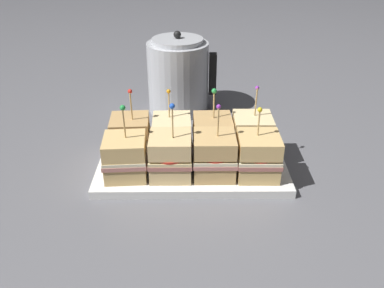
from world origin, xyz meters
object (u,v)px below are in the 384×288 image
(serving_platter, at_px, (192,166))
(sandwich_front_far_right, at_px, (258,156))
(sandwich_back_far_right, at_px, (252,135))
(sandwich_back_center_right, at_px, (213,135))
(kettle_steel, at_px, (178,76))
(sandwich_front_center_right, at_px, (214,155))
(sandwich_back_far_left, at_px, (130,136))
(sandwich_back_center_left, at_px, (172,136))
(sandwich_front_far_left, at_px, (125,157))
(sandwich_front_center_left, at_px, (171,156))

(serving_platter, distance_m, sandwich_front_far_right, 0.15)
(sandwich_back_far_right, bearing_deg, sandwich_back_center_right, 178.44)
(serving_platter, height_order, kettle_steel, kettle_steel)
(serving_platter, relative_size, kettle_steel, 1.81)
(sandwich_front_center_right, height_order, sandwich_back_far_left, sandwich_front_center_right)
(sandwich_front_far_right, relative_size, sandwich_back_center_right, 0.98)
(sandwich_back_center_left, bearing_deg, sandwich_front_far_right, -27.46)
(sandwich_back_center_right, bearing_deg, sandwich_front_center_right, -90.55)
(serving_platter, distance_m, sandwich_back_far_left, 0.15)
(sandwich_front_far_left, relative_size, sandwich_front_center_right, 0.99)
(sandwich_front_far_right, height_order, kettle_steel, kettle_steel)
(kettle_steel, bearing_deg, sandwich_back_far_right, -58.96)
(sandwich_back_center_left, bearing_deg, sandwich_front_center_right, -45.09)
(sandwich_back_center_left, xyz_separation_m, sandwich_back_center_right, (0.09, 0.00, 0.00))
(serving_platter, bearing_deg, sandwich_back_center_right, 45.21)
(serving_platter, xyz_separation_m, sandwich_back_center_right, (0.05, 0.05, 0.05))
(sandwich_front_center_right, distance_m, sandwich_front_far_right, 0.09)
(sandwich_front_center_left, height_order, sandwich_front_center_right, sandwich_front_center_left)
(sandwich_front_far_left, distance_m, kettle_steel, 0.38)
(sandwich_front_far_left, bearing_deg, sandwich_front_center_right, 0.52)
(sandwich_front_far_right, distance_m, kettle_steel, 0.41)
(sandwich_front_center_left, relative_size, sandwich_back_center_left, 1.08)
(sandwich_front_far_left, relative_size, sandwich_back_far_right, 0.99)
(serving_platter, height_order, sandwich_front_far_left, sandwich_front_far_left)
(sandwich_front_far_left, height_order, sandwich_front_center_left, sandwich_front_center_left)
(sandwich_front_center_right, relative_size, sandwich_back_far_left, 1.01)
(sandwich_front_center_right, height_order, sandwich_front_far_right, sandwich_front_center_right)
(sandwich_front_center_right, xyz_separation_m, sandwich_back_center_left, (-0.09, 0.09, -0.00))
(sandwich_front_center_left, bearing_deg, sandwich_front_far_left, -179.86)
(serving_platter, height_order, sandwich_front_far_right, sandwich_front_far_right)
(sandwich_front_far_left, bearing_deg, sandwich_front_center_left, 0.14)
(sandwich_back_center_left, relative_size, sandwich_back_center_right, 0.98)
(sandwich_back_center_left, relative_size, kettle_steel, 0.67)
(sandwich_front_far_right, relative_size, sandwich_back_far_left, 0.96)
(sandwich_front_far_left, xyz_separation_m, sandwich_back_far_right, (0.27, 0.09, 0.00))
(sandwich_front_far_left, height_order, sandwich_front_far_right, sandwich_front_far_left)
(sandwich_front_center_left, xyz_separation_m, sandwich_back_far_right, (0.18, 0.09, -0.00))
(sandwich_back_far_right, bearing_deg, kettle_steel, 121.04)
(sandwich_front_center_right, height_order, sandwich_back_far_right, same)
(sandwich_front_far_right, bearing_deg, sandwich_front_far_left, 179.76)
(sandwich_back_far_left, bearing_deg, sandwich_front_center_left, -44.51)
(sandwich_front_center_left, bearing_deg, serving_platter, 45.78)
(sandwich_back_far_left, relative_size, sandwich_back_center_left, 1.04)
(sandwich_back_far_left, bearing_deg, sandwich_back_center_right, 0.04)
(sandwich_front_center_right, height_order, sandwich_back_center_left, sandwich_front_center_right)
(serving_platter, xyz_separation_m, sandwich_front_center_right, (0.05, -0.04, 0.05))
(sandwich_front_far_left, relative_size, sandwich_front_center_left, 0.97)
(sandwich_front_far_left, distance_m, sandwich_back_center_right, 0.20)
(sandwich_back_far_left, xyz_separation_m, kettle_steel, (0.10, 0.28, 0.04))
(sandwich_front_far_left, height_order, sandwich_back_far_left, same)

